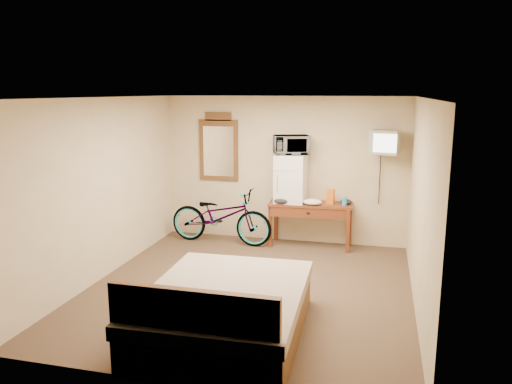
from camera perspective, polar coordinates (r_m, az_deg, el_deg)
room at (r=6.40m, az=-0.78°, el=-0.53°), size 4.60×4.64×2.50m
desk at (r=8.35m, az=6.22°, el=-2.08°), size 1.40×0.60×0.75m
mini_fridge at (r=8.34m, az=4.00°, el=1.58°), size 0.51×0.49×0.81m
microwave at (r=8.26m, az=4.05°, el=5.40°), size 0.66×0.56×0.31m
snack_bag at (r=8.29m, az=8.51°, el=-0.53°), size 0.14×0.10×0.25m
blue_cup at (r=8.25m, az=10.07°, el=-1.03°), size 0.08×0.08×0.14m
cloth_cream at (r=8.21m, az=6.46°, el=-1.14°), size 0.31×0.24×0.10m
cloth_dark_a at (r=8.25m, az=2.94°, el=-1.00°), size 0.27×0.20×0.10m
cloth_dark_b at (r=8.32m, az=10.24°, el=-1.11°), size 0.20×0.16×0.09m
crt_television at (r=8.11m, az=14.52°, el=5.54°), size 0.49×0.60×0.38m
wall_mirror at (r=8.83m, az=-4.29°, el=5.09°), size 0.70×0.04×1.19m
bicycle at (r=8.57m, az=-4.04°, el=-2.76°), size 1.86×0.76×0.96m
bed at (r=5.43m, az=-3.68°, el=-13.49°), size 1.68×2.19×0.90m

